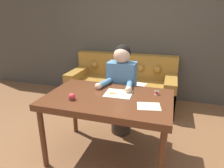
% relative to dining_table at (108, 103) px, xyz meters
% --- Properties ---
extents(ground_plane, '(16.00, 16.00, 0.00)m').
position_rel_dining_table_xyz_m(ground_plane, '(0.07, -0.04, -0.69)').
color(ground_plane, brown).
extents(wall_back, '(8.00, 0.06, 2.60)m').
position_rel_dining_table_xyz_m(wall_back, '(0.07, 1.98, 0.61)').
color(wall_back, '#474238').
rests_on(wall_back, ground_plane).
extents(dining_table, '(1.35, 0.85, 0.77)m').
position_rel_dining_table_xyz_m(dining_table, '(0.00, 0.00, 0.00)').
color(dining_table, '#562D19').
rests_on(dining_table, ground_plane).
extents(couch, '(1.93, 0.88, 0.89)m').
position_rel_dining_table_xyz_m(couch, '(-0.23, 1.55, -0.38)').
color(couch, olive).
rests_on(couch, ground_plane).
extents(person, '(0.45, 0.57, 1.25)m').
position_rel_dining_table_xyz_m(person, '(0.01, 0.55, -0.06)').
color(person, '#33281E').
rests_on(person, ground_plane).
extents(pattern_paper_main, '(0.31, 0.27, 0.00)m').
position_rel_dining_table_xyz_m(pattern_paper_main, '(0.09, 0.11, 0.08)').
color(pattern_paper_main, beige).
rests_on(pattern_paper_main, dining_table).
extents(pattern_paper_offcut, '(0.25, 0.22, 0.00)m').
position_rel_dining_table_xyz_m(pattern_paper_offcut, '(0.45, -0.12, 0.08)').
color(pattern_paper_offcut, beige).
rests_on(pattern_paper_offcut, dining_table).
extents(scissors, '(0.23, 0.11, 0.01)m').
position_rel_dining_table_xyz_m(scissors, '(0.05, 0.08, 0.08)').
color(scissors, silver).
rests_on(scissors, dining_table).
extents(thread_spool, '(0.04, 0.04, 0.05)m').
position_rel_dining_table_xyz_m(thread_spool, '(0.49, 0.21, 0.10)').
color(thread_spool, red).
rests_on(thread_spool, dining_table).
extents(pin_cushion, '(0.07, 0.07, 0.07)m').
position_rel_dining_table_xyz_m(pin_cushion, '(-0.33, -0.19, 0.11)').
color(pin_cushion, '#4C3828').
rests_on(pin_cushion, dining_table).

